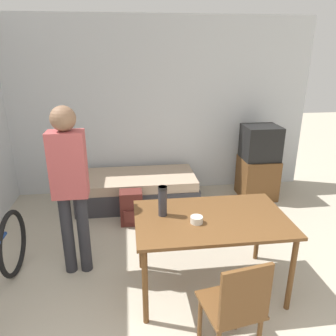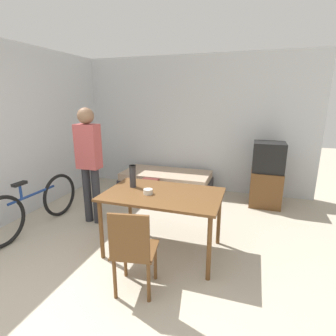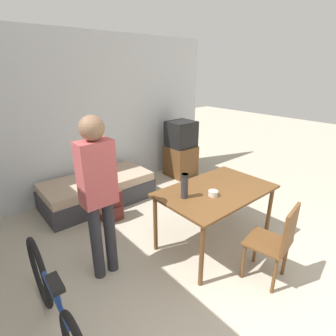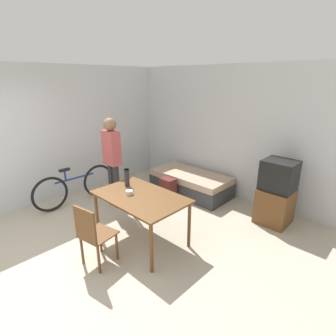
{
  "view_description": "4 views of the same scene",
  "coord_description": "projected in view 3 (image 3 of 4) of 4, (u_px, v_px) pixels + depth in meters",
  "views": [
    {
      "loc": [
        -0.31,
        -1.22,
        2.23
      ],
      "look_at": [
        0.12,
        2.18,
        0.97
      ],
      "focal_mm": 35.0,
      "sensor_mm": 36.0,
      "label": 1
    },
    {
      "loc": [
        1.4,
        -1.43,
        1.88
      ],
      "look_at": [
        0.25,
        2.08,
        0.89
      ],
      "focal_mm": 28.0,
      "sensor_mm": 36.0,
      "label": 2
    },
    {
      "loc": [
        -1.86,
        -0.43,
        2.14
      ],
      "look_at": [
        0.23,
        2.05,
        0.89
      ],
      "focal_mm": 28.0,
      "sensor_mm": 36.0,
      "label": 3
    },
    {
      "loc": [
        3.17,
        -0.92,
        2.43
      ],
      "look_at": [
        0.18,
        2.21,
        0.94
      ],
      "focal_mm": 28.0,
      "sensor_mm": 36.0,
      "label": 4
    }
  ],
  "objects": [
    {
      "name": "bicycle",
      "position": [
        56.0,
        308.0,
        2.08
      ],
      "size": [
        0.11,
        1.72,
        0.77
      ],
      "color": "black",
      "rests_on": "ground_plane"
    },
    {
      "name": "tv",
      "position": [
        181.0,
        150.0,
        5.39
      ],
      "size": [
        0.53,
        0.54,
        1.14
      ],
      "color": "brown",
      "rests_on": "ground_plane"
    },
    {
      "name": "backpack",
      "position": [
        111.0,
        206.0,
        3.86
      ],
      "size": [
        0.3,
        0.25,
        0.47
      ],
      "color": "#56231E",
      "rests_on": "ground_plane"
    },
    {
      "name": "mate_bowl",
      "position": [
        213.0,
        193.0,
        2.98
      ],
      "size": [
        0.11,
        0.11,
        0.06
      ],
      "color": "beige",
      "rests_on": "dining_table"
    },
    {
      "name": "wall_back",
      "position": [
        88.0,
        117.0,
        4.47
      ],
      "size": [
        5.17,
        0.06,
        2.7
      ],
      "color": "silver",
      "rests_on": "ground_plane"
    },
    {
      "name": "daybed",
      "position": [
        98.0,
        190.0,
        4.37
      ],
      "size": [
        1.77,
        0.85,
        0.45
      ],
      "color": "#333338",
      "rests_on": "ground_plane"
    },
    {
      "name": "person_standing",
      "position": [
        98.0,
        189.0,
        2.57
      ],
      "size": [
        0.34,
        0.23,
        1.75
      ],
      "color": "#28282D",
      "rests_on": "ground_plane"
    },
    {
      "name": "wooden_chair",
      "position": [
        277.0,
        240.0,
        2.65
      ],
      "size": [
        0.47,
        0.47,
        0.9
      ],
      "color": "brown",
      "rests_on": "ground_plane"
    },
    {
      "name": "dining_table",
      "position": [
        216.0,
        195.0,
        3.18
      ],
      "size": [
        1.4,
        0.88,
        0.77
      ],
      "color": "brown",
      "rests_on": "ground_plane"
    },
    {
      "name": "thermos_flask",
      "position": [
        185.0,
        185.0,
        2.89
      ],
      "size": [
        0.08,
        0.08,
        0.29
      ],
      "color": "#2D2D33",
      "rests_on": "dining_table"
    }
  ]
}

